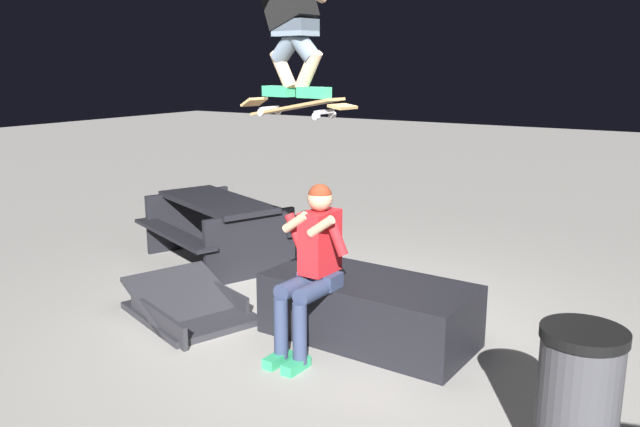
% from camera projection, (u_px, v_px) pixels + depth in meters
% --- Properties ---
extents(ground_plane, '(40.00, 40.00, 0.00)m').
position_uv_depth(ground_plane, '(342.00, 330.00, 5.64)').
color(ground_plane, gray).
extents(ledge_box_main, '(1.77, 0.90, 0.52)m').
position_uv_depth(ledge_box_main, '(368.00, 309.00, 5.41)').
color(ledge_box_main, black).
rests_on(ledge_box_main, ground).
extents(person_sitting_on_ledge, '(0.59, 0.76, 1.36)m').
position_uv_depth(person_sitting_on_ledge, '(312.00, 261.00, 5.05)').
color(person_sitting_on_ledge, '#2D3856').
rests_on(person_sitting_on_ledge, ground).
extents(skateboard, '(1.04, 0.35, 0.16)m').
position_uv_depth(skateboard, '(296.00, 107.00, 4.85)').
color(skateboard, '#AD8451').
extents(skater_airborne, '(0.63, 0.89, 1.12)m').
position_uv_depth(skater_airborne, '(289.00, 12.00, 4.73)').
color(skater_airborne, '#2D9E66').
extents(kicker_ramp, '(1.40, 1.20, 0.41)m').
position_uv_depth(kicker_ramp, '(190.00, 309.00, 5.95)').
color(kicker_ramp, '#28282D').
rests_on(kicker_ramp, ground).
extents(picnic_table_back, '(2.08, 1.87, 0.75)m').
position_uv_depth(picnic_table_back, '(217.00, 220.00, 7.52)').
color(picnic_table_back, black).
rests_on(picnic_table_back, ground).
extents(trash_bin, '(0.47, 0.47, 0.85)m').
position_uv_depth(trash_bin, '(578.00, 400.00, 3.63)').
color(trash_bin, '#47474C').
rests_on(trash_bin, ground).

